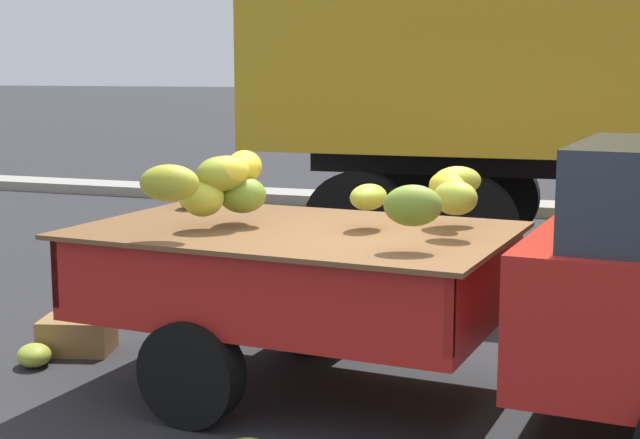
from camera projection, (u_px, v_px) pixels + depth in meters
The scene contains 5 objects.
ground at pixel (432, 418), 5.62m from camera, with size 220.00×220.00×0.00m, color #28282B.
curb_strip at pixel (567, 210), 13.51m from camera, with size 80.00×0.80×0.16m, color gray.
pickup_truck at pixel (592, 286), 5.22m from camera, with size 4.85×2.07×1.70m.
fallen_banana_bunch_near_tailgate at pixel (34, 355), 6.60m from camera, with size 0.30×0.24×0.16m, color #9AAB32.
produce_crate at pixel (77, 335), 6.93m from camera, with size 0.52×0.36×0.26m, color olive.
Camera 1 is at (1.20, -5.27, 2.07)m, focal length 52.21 mm.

